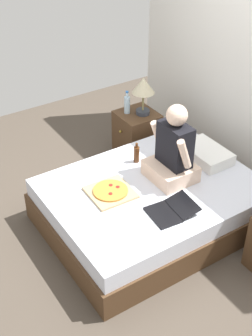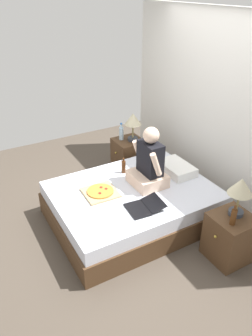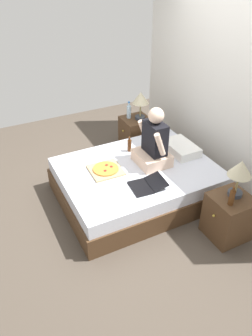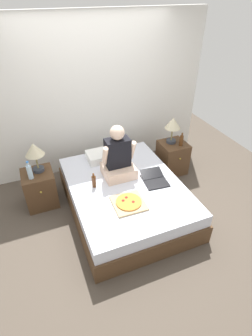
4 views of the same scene
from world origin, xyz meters
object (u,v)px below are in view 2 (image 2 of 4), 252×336
Objects in this scene: nightstand_left at (129,156)px; laptop at (143,207)px; water_bottle at (121,133)px; nightstand_right at (230,237)px; lamp_on_left_nightstand at (133,121)px; beer_bottle_on_bed at (124,167)px; lamp_on_right_nightstand at (241,189)px; beer_bottle at (234,217)px; person_seated at (149,164)px; pizza_box at (100,192)px; bed at (133,204)px.

nightstand_left is 1.26× the size of laptop.
nightstand_left is 0.41m from water_bottle.
laptop is (1.54, -0.70, 0.21)m from nightstand_left.
nightstand_right is (2.25, 0.00, 0.00)m from nightstand_left.
nightstand_left is 0.61m from lamp_on_left_nightstand.
nightstand_left is 2.54× the size of beer_bottle_on_bed.
lamp_on_left_nightstand is 1.00× the size of lamp_on_right_nightstand.
lamp_on_right_nightstand is at bearing 0.00° from lamp_on_left_nightstand.
beer_bottle is 0.29× the size of person_seated.
person_seated is at bearing -12.23° from water_bottle.
person_seated is at bearing 80.89° from pizza_box.
bed is 1.27m from nightstand_right.
lamp_on_right_nightstand reaches higher than laptop.
pizza_box is at bearing -141.50° from nightstand_right.
lamp_on_right_nightstand is 1.64m from pizza_box.
bed is 1.43m from lamp_on_right_nightstand.
nightstand_right is at bearing 27.52° from bed.
bed is 4.50× the size of lamp_on_left_nightstand.
nightstand_left is 1.35× the size of pizza_box.
pizza_box is (-0.53, -0.29, -0.00)m from laptop.
lamp_on_left_nightstand is at bearing 141.07° from beer_bottle_on_bed.
lamp_on_right_nightstand is 0.29m from beer_bottle.
nightstand_left is at bearing -178.71° from lamp_on_right_nightstand.
beer_bottle_on_bed reaches higher than bed.
bed is 0.50m from laptop.
laptop is at bearing -14.17° from beer_bottle_on_bed.
water_bottle is 1.22m from person_seated.
laptop reaches higher than pizza_box.
pizza_box is (-1.21, -1.04, -0.40)m from lamp_on_right_nightstand.
pizza_box is (1.01, -0.99, 0.20)m from nightstand_left.
nightstand_right reaches higher than bed.
lamp_on_left_nightstand is at bearing 133.12° from pizza_box.
beer_bottle is at bearing 11.63° from person_seated.
beer_bottle is (0.07, -0.10, 0.38)m from nightstand_right.
beer_bottle reaches higher than nightstand_right.
nightstand_left and nightstand_right have the same top height.
beer_bottle_on_bed is (-1.54, -0.49, 0.28)m from nightstand_right.
beer_bottle reaches higher than beer_bottle_on_bed.
lamp_on_left_nightstand is 0.91m from beer_bottle_on_bed.
nightstand_right is at bearing -59.07° from lamp_on_right_nightstand.
beer_bottle_on_bed is at bearing -166.56° from beer_bottle.
nightstand_left is 2.25m from nightstand_right.
bed is 4.57× the size of laptop.
pizza_box is at bearing -139.41° from lamp_on_right_nightstand.
beer_bottle is (2.32, -0.10, 0.38)m from nightstand_left.
person_seated is (-1.21, -0.25, 0.10)m from beer_bottle.
laptop is (1.50, -0.75, -0.40)m from lamp_on_left_nightstand.
person_seated is at bearing 18.63° from beer_bottle_on_bed.
bed is 3.62× the size of nightstand_left.
lamp_on_right_nightstand reaches higher than water_bottle.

